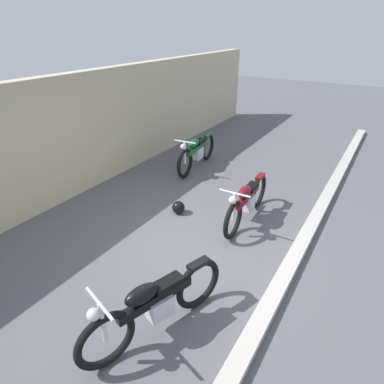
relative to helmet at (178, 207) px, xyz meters
name	(u,v)px	position (x,y,z in m)	size (l,w,h in m)	color
ground_plane	(197,250)	(-0.87, -0.98, -0.13)	(40.00, 40.00, 0.00)	#56565B
building_wall	(50,144)	(-0.87, 2.58, 1.18)	(18.00, 0.30, 2.62)	beige
curb_strip	(283,278)	(-0.87, -2.50, -0.07)	(18.00, 0.24, 0.12)	#B7B2A8
helmet	(178,207)	(0.00, 0.00, 0.00)	(0.27, 0.27, 0.27)	black
motorcycle_black	(155,305)	(-2.62, -1.40, 0.33)	(2.05, 0.87, 0.95)	black
motorcycle_green	(197,152)	(2.27, 0.91, 0.33)	(2.15, 0.60, 0.97)	black
motorcycle_maroon	(247,201)	(0.45, -1.30, 0.31)	(2.06, 0.58, 0.92)	black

